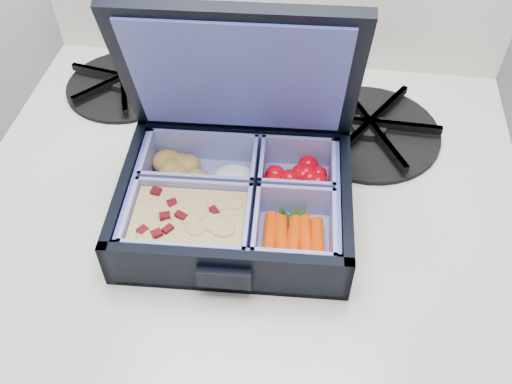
% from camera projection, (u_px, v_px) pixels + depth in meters
% --- Properties ---
extents(stove, '(0.64, 0.64, 0.97)m').
position_uv_depth(stove, '(250.00, 369.00, 1.03)').
color(stove, silver).
rests_on(stove, floor).
extents(bento_box, '(0.26, 0.21, 0.06)m').
position_uv_depth(bento_box, '(235.00, 202.00, 0.62)').
color(bento_box, black).
rests_on(bento_box, stove).
extents(burner_grate, '(0.19, 0.19, 0.03)m').
position_uv_depth(burner_grate, '(369.00, 126.00, 0.72)').
color(burner_grate, black).
rests_on(burner_grate, stove).
extents(burner_grate_rear, '(0.19, 0.19, 0.02)m').
position_uv_depth(burner_grate_rear, '(124.00, 82.00, 0.79)').
color(burner_grate_rear, black).
rests_on(burner_grate_rear, stove).
extents(fork, '(0.15, 0.14, 0.01)m').
position_uv_depth(fork, '(301.00, 130.00, 0.74)').
color(fork, '#9B9BAA').
rests_on(fork, stove).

